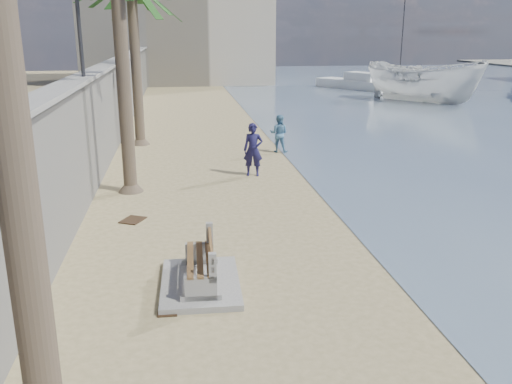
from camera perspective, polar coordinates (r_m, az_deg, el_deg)
seawall at (r=25.78m, az=-14.81°, el=8.91°), size 0.45×70.00×3.50m
wall_cap at (r=25.62m, az=-15.11°, el=12.90°), size 0.80×70.00×0.12m
end_building at (r=57.46m, az=-8.36°, el=18.43°), size 18.00×12.00×14.00m
bench_far at (r=10.96m, az=-5.92°, el=-7.86°), size 1.61×2.32×0.95m
person_a at (r=19.07m, az=-0.30°, el=4.88°), size 0.86×0.67×2.15m
person_b at (r=23.00m, az=2.43°, el=6.38°), size 1.02×0.91×1.76m
boat_cruiser at (r=41.70m, az=17.20°, el=11.24°), size 4.85×4.87×4.01m
yacht_far at (r=50.18m, az=10.30°, el=11.04°), size 5.75×7.42×1.50m
sailboat_west at (r=62.35m, az=14.87°, el=11.77°), size 6.76×3.80×10.19m
debris_c at (r=15.09m, az=-12.84°, el=-2.89°), size 0.76×0.82×0.03m
debris_d at (r=10.29m, az=-9.29°, el=-12.20°), size 0.36×0.45×0.03m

